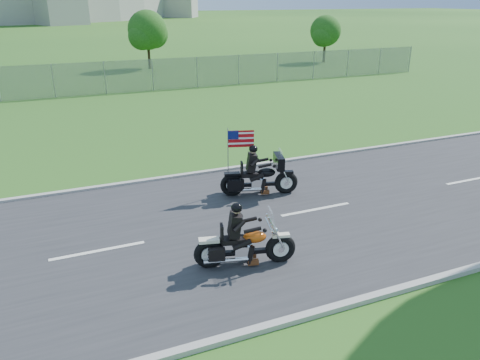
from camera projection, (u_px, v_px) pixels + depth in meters
name	position (u px, v px, depth m)	size (l,w,h in m)	color
ground	(180.00, 237.00, 11.82)	(420.00, 420.00, 0.00)	#1E4716
road	(179.00, 236.00, 11.81)	(120.00, 8.00, 0.04)	#28282B
curb_north	(145.00, 181.00, 15.28)	(120.00, 0.18, 0.12)	#9E9B93
curb_south	(242.00, 334.00, 8.33)	(120.00, 0.18, 0.12)	#9E9B93
tree_fence_near	(148.00, 32.00, 38.70)	(3.52, 3.28, 4.75)	#382316
tree_fence_far	(326.00, 33.00, 42.89)	(3.08, 2.87, 4.20)	#382316
motorcycle_lead	(244.00, 246.00, 10.39)	(2.28, 0.93, 1.56)	black
motorcycle_follow	(259.00, 178.00, 14.13)	(2.34, 1.09, 1.99)	black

